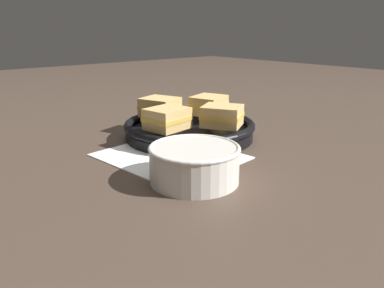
{
  "coord_description": "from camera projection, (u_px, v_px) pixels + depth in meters",
  "views": [
    {
      "loc": [
        0.53,
        -0.44,
        0.25
      ],
      "look_at": [
        -0.0,
        0.03,
        0.03
      ],
      "focal_mm": 35.0,
      "sensor_mm": 36.0,
      "label": 1
    }
  ],
  "objects": [
    {
      "name": "sandwich_far_right",
      "position": [
        208.0,
        105.0,
        0.95
      ],
      "size": [
        0.1,
        0.11,
        0.05
      ],
      "rotation": [
        0.0,
        0.0,
        9.73
      ],
      "color": "#DBB26B",
      "rests_on": "skillet"
    },
    {
      "name": "sandwich_near_left",
      "position": [
        160.0,
        107.0,
        0.93
      ],
      "size": [
        0.11,
        0.1,
        0.05
      ],
      "rotation": [
        0.0,
        0.0,
        5.04
      ],
      "color": "#DBB26B",
      "rests_on": "skillet"
    },
    {
      "name": "soup_bowl",
      "position": [
        194.0,
        161.0,
        0.64
      ],
      "size": [
        0.16,
        0.16,
        0.06
      ],
      "color": "silver",
      "rests_on": "ground_plane"
    },
    {
      "name": "napkin",
      "position": [
        170.0,
        156.0,
        0.77
      ],
      "size": [
        0.29,
        0.25,
        0.0
      ],
      "color": "white",
      "rests_on": "ground_plane"
    },
    {
      "name": "sandwich_far_left",
      "position": [
        222.0,
        116.0,
        0.83
      ],
      "size": [
        0.11,
        0.11,
        0.05
      ],
      "rotation": [
        0.0,
        0.0,
        8.38
      ],
      "color": "#DBB26B",
      "rests_on": "skillet"
    },
    {
      "name": "spoon",
      "position": [
        176.0,
        154.0,
        0.76
      ],
      "size": [
        0.15,
        0.06,
        0.01
      ],
      "rotation": [
        0.0,
        0.0,
        -0.31
      ],
      "color": "silver",
      "rests_on": "napkin"
    },
    {
      "name": "skillet",
      "position": [
        189.0,
        129.0,
        0.89
      ],
      "size": [
        0.31,
        0.31,
        0.04
      ],
      "color": "black",
      "rests_on": "ground_plane"
    },
    {
      "name": "ground_plane",
      "position": [
        183.0,
        163.0,
        0.73
      ],
      "size": [
        4.0,
        4.0,
        0.0
      ],
      "primitive_type": "plane",
      "color": "#47382D"
    },
    {
      "name": "sandwich_near_right",
      "position": [
        167.0,
        119.0,
        0.81
      ],
      "size": [
        0.09,
        0.1,
        0.05
      ],
      "rotation": [
        0.0,
        0.0,
        6.44
      ],
      "color": "#DBB26B",
      "rests_on": "skillet"
    }
  ]
}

